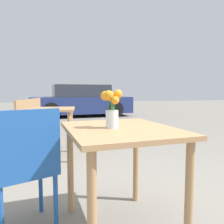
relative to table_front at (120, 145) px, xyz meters
The scene contains 6 objects.
table_front is the anchor object (origin of this frame).
flower_vase 0.26m from the table_front, behind, with size 0.14×0.13×0.26m.
cafe_chair 0.65m from the table_front, behind, with size 0.52×0.52×0.88m.
bench_near 3.10m from the table_front, 108.58° to the left, with size 0.60×1.63×0.85m.
table_back 1.98m from the table_front, 104.13° to the left, with size 0.72×0.74×0.74m.
parked_car 7.52m from the table_front, 85.77° to the left, with size 4.00×2.07×1.25m.
Camera 1 is at (-0.42, -1.41, 0.99)m, focal length 35.00 mm.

